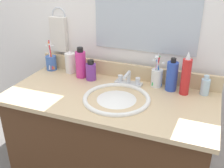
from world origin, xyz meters
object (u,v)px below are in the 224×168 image
(bottle_soap_pink, at_px, (81,64))
(bottle_cream_purple, at_px, (91,71))
(cup_blue_plastic, at_px, (51,62))
(bottle_gel_clear, at_px, (205,86))
(bottle_spray_red, at_px, (186,76))
(faucet, at_px, (128,80))
(bottle_shampoo_blue, at_px, (172,76))
(cup_white_ceramic, at_px, (157,77))
(hand_towel, at_px, (59,34))
(bottle_lotion_white, at_px, (70,63))

(bottle_soap_pink, distance_m, bottle_cream_purple, 0.08)
(cup_blue_plastic, bearing_deg, bottle_gel_clear, -0.45)
(bottle_soap_pink, xyz_separation_m, bottle_cream_purple, (0.07, -0.02, -0.03))
(bottle_gel_clear, height_order, bottle_spray_red, bottle_spray_red)
(faucet, height_order, cup_blue_plastic, cup_blue_plastic)
(faucet, distance_m, bottle_shampoo_blue, 0.25)
(bottle_soap_pink, xyz_separation_m, cup_white_ceramic, (0.46, 0.04, -0.03))
(bottle_cream_purple, bearing_deg, cup_blue_plastic, 170.73)
(bottle_soap_pink, xyz_separation_m, cup_blue_plastic, (-0.24, 0.04, -0.03))
(bottle_gel_clear, relative_size, cup_blue_plastic, 0.56)
(bottle_cream_purple, distance_m, cup_white_ceramic, 0.39)
(hand_towel, distance_m, bottle_gel_clear, 0.95)
(bottle_soap_pink, bearing_deg, bottle_spray_red, -0.43)
(bottle_soap_pink, bearing_deg, faucet, -0.35)
(hand_towel, bearing_deg, bottle_spray_red, -7.78)
(bottle_spray_red, xyz_separation_m, cup_white_ceramic, (-0.16, 0.04, -0.05))
(bottle_cream_purple, distance_m, cup_blue_plastic, 0.31)
(hand_towel, height_order, cup_white_ceramic, hand_towel)
(hand_towel, height_order, bottle_cream_purple, hand_towel)
(bottle_shampoo_blue, bearing_deg, bottle_soap_pink, -178.22)
(bottle_soap_pink, bearing_deg, bottle_lotion_white, 156.94)
(bottle_gel_clear, bearing_deg, bottle_spray_red, -162.54)
(bottle_soap_pink, distance_m, bottle_lotion_white, 0.11)
(bottle_lotion_white, relative_size, cup_blue_plastic, 0.74)
(bottle_gel_clear, bearing_deg, bottle_shampoo_blue, -176.52)
(bottle_cream_purple, xyz_separation_m, cup_white_ceramic, (0.39, 0.05, 0.00))
(bottle_soap_pink, bearing_deg, cup_white_ceramic, 4.44)
(faucet, xyz_separation_m, bottle_shampoo_blue, (0.24, 0.02, 0.06))
(faucet, bearing_deg, cup_blue_plastic, 176.06)
(faucet, bearing_deg, bottle_shampoo_blue, 4.45)
(bottle_spray_red, bearing_deg, bottle_gel_clear, 17.46)
(bottle_shampoo_blue, distance_m, bottle_spray_red, 0.08)
(bottle_shampoo_blue, xyz_separation_m, bottle_gel_clear, (0.18, 0.01, -0.04))
(bottle_shampoo_blue, relative_size, cup_blue_plastic, 0.94)
(bottle_lotion_white, xyz_separation_m, cup_white_ceramic, (0.56, -0.01, -0.01))
(bottle_cream_purple, bearing_deg, bottle_gel_clear, 3.78)
(bottle_spray_red, xyz_separation_m, bottle_cream_purple, (-0.55, -0.01, -0.05))
(bottle_gel_clear, height_order, bottle_lotion_white, bottle_lotion_white)
(cup_blue_plastic, bearing_deg, faucet, -3.94)
(bottle_soap_pink, height_order, bottle_gel_clear, bottle_soap_pink)
(bottle_soap_pink, height_order, cup_blue_plastic, cup_blue_plastic)
(bottle_shampoo_blue, bearing_deg, bottle_lotion_white, 177.83)
(bottle_lotion_white, distance_m, bottle_cream_purple, 0.18)
(hand_towel, bearing_deg, cup_blue_plastic, -112.16)
(hand_towel, distance_m, cup_blue_plastic, 0.19)
(hand_towel, relative_size, bottle_cream_purple, 1.78)
(hand_towel, relative_size, bottle_gel_clear, 2.01)
(bottle_gel_clear, relative_size, cup_white_ceramic, 0.56)
(hand_towel, bearing_deg, bottle_shampoo_blue, -6.93)
(bottle_spray_red, bearing_deg, bottle_lotion_white, 176.34)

